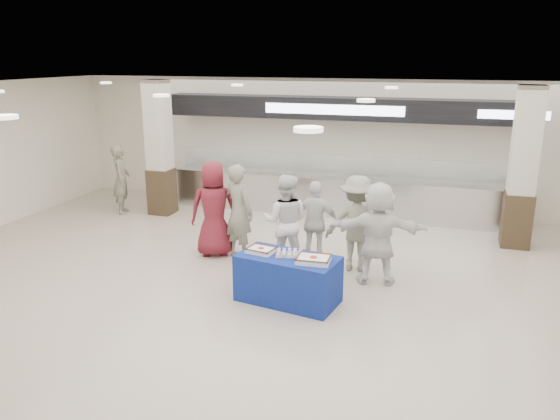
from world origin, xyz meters
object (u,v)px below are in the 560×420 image
(display_table, at_px, (288,279))
(civilian_white, at_px, (378,233))
(sheet_cake_right, at_px, (314,259))
(cupcake_tray, at_px, (289,253))
(soldier_a, at_px, (239,212))
(sheet_cake_left, at_px, (261,250))
(chef_tall, at_px, (286,222))
(soldier_bg, at_px, (121,179))
(soldier_b, at_px, (357,224))
(chef_short, at_px, (316,223))
(civilian_maroon, at_px, (214,209))

(display_table, relative_size, civilian_white, 0.88)
(display_table, relative_size, sheet_cake_right, 3.03)
(cupcake_tray, bearing_deg, soldier_a, 133.32)
(sheet_cake_right, bearing_deg, display_table, 164.07)
(sheet_cake_left, relative_size, chef_tall, 0.27)
(chef_tall, bearing_deg, display_table, 100.66)
(sheet_cake_right, xyz_separation_m, soldier_bg, (-5.72, 3.71, 0.04))
(display_table, bearing_deg, cupcake_tray, 87.95)
(civilian_white, bearing_deg, sheet_cake_left, 24.31)
(soldier_a, bearing_deg, sheet_cake_right, 161.90)
(sheet_cake_right, distance_m, soldier_b, 1.80)
(sheet_cake_left, distance_m, chef_short, 1.77)
(soldier_b, xyz_separation_m, civilian_white, (0.44, -0.49, 0.02))
(chef_tall, bearing_deg, soldier_bg, -32.29)
(sheet_cake_left, bearing_deg, sheet_cake_right, -10.59)
(sheet_cake_left, relative_size, civilian_white, 0.27)
(chef_tall, xyz_separation_m, civilian_white, (1.68, -0.22, 0.02))
(sheet_cake_right, bearing_deg, chef_tall, 120.72)
(civilian_white, bearing_deg, cupcake_tray, 33.28)
(cupcake_tray, xyz_separation_m, soldier_bg, (-5.29, 3.54, 0.06))
(chef_short, relative_size, soldier_bg, 0.92)
(civilian_maroon, bearing_deg, display_table, 118.69)
(soldier_a, bearing_deg, sheet_cake_left, 146.82)
(civilian_white, bearing_deg, soldier_bg, -29.74)
(soldier_a, bearing_deg, display_table, 156.52)
(display_table, height_order, sheet_cake_left, sheet_cake_left)
(civilian_maroon, height_order, chef_tall, civilian_maroon)
(sheet_cake_right, relative_size, civilian_white, 0.29)
(soldier_a, height_order, chef_tall, soldier_a)
(civilian_maroon, distance_m, soldier_a, 0.50)
(soldier_a, xyz_separation_m, soldier_b, (2.22, 0.06, -0.04))
(soldier_a, xyz_separation_m, soldier_bg, (-3.84, 2.00, -0.07))
(sheet_cake_right, height_order, cupcake_tray, sheet_cake_right)
(sheet_cake_right, bearing_deg, soldier_a, 137.74)
(sheet_cake_left, bearing_deg, soldier_a, 122.66)
(sheet_cake_right, bearing_deg, civilian_white, 58.41)
(cupcake_tray, xyz_separation_m, chef_short, (-0.00, 1.71, -0.01))
(civilian_maroon, distance_m, soldier_b, 2.72)
(civilian_maroon, xyz_separation_m, soldier_bg, (-3.35, 2.01, -0.08))
(soldier_a, bearing_deg, soldier_b, -154.24)
(cupcake_tray, height_order, soldier_bg, soldier_bg)
(sheet_cake_right, distance_m, chef_short, 1.92)
(chef_tall, relative_size, chef_short, 1.11)
(civilian_white, bearing_deg, sheet_cake_right, 49.17)
(cupcake_tray, height_order, civilian_white, civilian_white)
(soldier_a, xyz_separation_m, chef_tall, (0.98, -0.20, -0.04))
(civilian_maroon, height_order, soldier_bg, civilian_maroon)
(soldier_a, bearing_deg, civilian_maroon, 24.86)
(soldier_bg, bearing_deg, sheet_cake_left, -151.00)
(chef_short, height_order, civilian_white, civilian_white)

